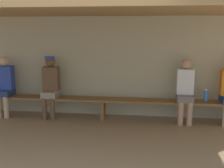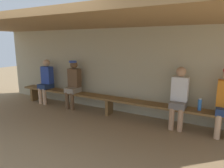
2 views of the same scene
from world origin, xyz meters
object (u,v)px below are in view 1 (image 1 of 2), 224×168
at_px(water_bottle_green, 206,96).
at_px(bench, 103,102).
at_px(player_middle, 185,88).
at_px(player_near_post, 5,84).
at_px(player_shirtless_tan, 50,84).

bearing_deg(water_bottle_green, bench, -179.91).
height_order(bench, player_middle, player_middle).
relative_size(player_near_post, player_middle, 1.00).
distance_m(bench, player_middle, 1.75).
bearing_deg(water_bottle_green, player_near_post, -180.00).
distance_m(player_near_post, player_shirtless_tan, 1.05).
relative_size(bench, water_bottle_green, 23.17).
xyz_separation_m(player_near_post, player_shirtless_tan, (1.05, 0.00, 0.02)).
relative_size(player_shirtless_tan, water_bottle_green, 5.19).
xyz_separation_m(bench, player_middle, (1.71, 0.00, 0.34)).
distance_m(bench, player_shirtless_tan, 1.21).
relative_size(player_near_post, player_shirtless_tan, 0.99).
bearing_deg(player_middle, player_near_post, 180.00).
height_order(player_middle, water_bottle_green, player_middle).
xyz_separation_m(bench, water_bottle_green, (2.14, 0.00, 0.20)).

